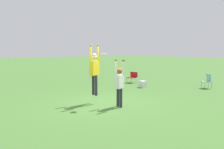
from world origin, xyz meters
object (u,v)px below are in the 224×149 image
person_defending (119,82)px  frisbee (104,53)px  camping_chair_1 (208,80)px  person_jumping (94,68)px  cooler_box (143,84)px  camping_chair_2 (132,76)px

person_defending → frisbee: size_ratio=7.44×
frisbee → camping_chair_1: frisbee is taller
frisbee → camping_chair_1: bearing=84.2°
person_jumping → frisbee: (0.63, 0.03, 0.64)m
camping_chair_1 → cooler_box: 3.97m
person_defending → person_jumping: bearing=-90.0°
person_defending → camping_chair_1: person_defending is taller
person_defending → cooler_box: person_defending is taller
frisbee → person_defending: bearing=36.1°
camping_chair_1 → person_defending: bearing=124.3°
frisbee → person_jumping: bearing=-177.1°
person_defending → cooler_box: (-2.57, 4.32, -0.84)m
frisbee → cooler_box: size_ratio=0.65×
frisbee → camping_chair_1: (0.76, 7.51, -1.69)m
camping_chair_1 → camping_chair_2: bearing=58.5°
person_defending → camping_chair_2: bearing=-159.9°
person_jumping → frisbee: 0.90m
person_defending → camping_chair_2: 6.85m
person_defending → camping_chair_1: (0.22, 7.12, -0.52)m
person_defending → frisbee: 1.34m
camping_chair_1 → cooler_box: size_ratio=2.23×
person_defending → cooler_box: size_ratio=4.85×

